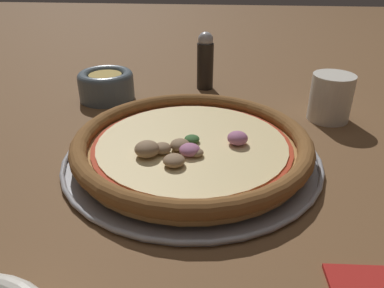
{
  "coord_description": "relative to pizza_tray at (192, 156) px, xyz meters",
  "views": [
    {
      "loc": [
        0.04,
        -0.44,
        0.26
      ],
      "look_at": [
        0.0,
        0.0,
        0.02
      ],
      "focal_mm": 35.0,
      "sensor_mm": 36.0,
      "label": 1
    }
  ],
  "objects": [
    {
      "name": "pizza_tray",
      "position": [
        0.0,
        0.0,
        0.0
      ],
      "size": [
        0.34,
        0.34,
        0.01
      ],
      "color": "#9E9EA3",
      "rests_on": "ground_plane"
    },
    {
      "name": "ground_plane",
      "position": [
        0.0,
        0.0,
        -0.0
      ],
      "size": [
        3.0,
        3.0,
        0.0
      ],
      "primitive_type": "plane",
      "color": "brown"
    },
    {
      "name": "drinking_cup",
      "position": [
        0.21,
        0.15,
        0.03
      ],
      "size": [
        0.07,
        0.07,
        0.08
      ],
      "color": "silver",
      "rests_on": "ground_plane"
    },
    {
      "name": "pepper_shaker",
      "position": [
        0.0,
        0.29,
        0.05
      ],
      "size": [
        0.03,
        0.03,
        0.11
      ],
      "color": "black",
      "rests_on": "ground_plane"
    },
    {
      "name": "bowl_near",
      "position": [
        -0.18,
        0.21,
        0.02
      ],
      "size": [
        0.1,
        0.1,
        0.05
      ],
      "color": "slate",
      "rests_on": "ground_plane"
    },
    {
      "name": "pizza",
      "position": [
        -0.0,
        -0.0,
        0.02
      ],
      "size": [
        0.32,
        0.32,
        0.04
      ],
      "color": "tan",
      "rests_on": "pizza_tray"
    }
  ]
}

